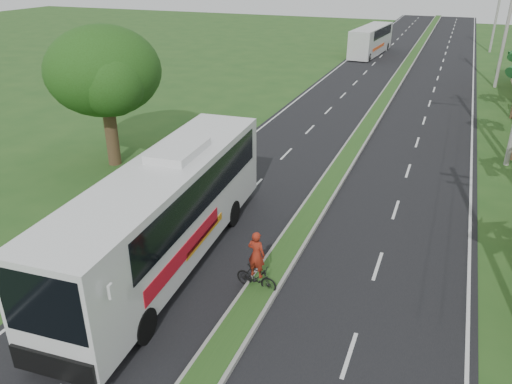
% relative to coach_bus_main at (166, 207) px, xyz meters
% --- Properties ---
extents(ground, '(180.00, 180.00, 0.00)m').
position_rel_coach_bus_main_xyz_m(ground, '(3.92, -2.43, -2.32)').
color(ground, '#264E1C').
rests_on(ground, ground).
extents(road_asphalt, '(14.00, 160.00, 0.02)m').
position_rel_coach_bus_main_xyz_m(road_asphalt, '(3.92, 17.57, -2.31)').
color(road_asphalt, black).
rests_on(road_asphalt, ground).
extents(median_strip, '(1.20, 160.00, 0.18)m').
position_rel_coach_bus_main_xyz_m(median_strip, '(3.92, 17.57, -2.22)').
color(median_strip, gray).
rests_on(median_strip, ground).
extents(lane_edge_left, '(0.12, 160.00, 0.01)m').
position_rel_coach_bus_main_xyz_m(lane_edge_left, '(-2.78, 17.57, -2.32)').
color(lane_edge_left, silver).
rests_on(lane_edge_left, ground).
extents(lane_edge_right, '(0.12, 160.00, 0.01)m').
position_rel_coach_bus_main_xyz_m(lane_edge_right, '(10.62, 17.57, -2.32)').
color(lane_edge_right, silver).
rests_on(lane_edge_right, ground).
extents(shade_tree, '(6.30, 6.00, 7.54)m').
position_rel_coach_bus_main_xyz_m(shade_tree, '(-8.20, 7.59, 2.70)').
color(shade_tree, '#473321').
rests_on(shade_tree, ground).
extents(utility_pole_c, '(1.60, 0.28, 11.00)m').
position_rel_coach_bus_main_xyz_m(utility_pole_c, '(12.42, 35.57, 3.35)').
color(utility_pole_c, gray).
rests_on(utility_pole_c, ground).
extents(utility_pole_d, '(1.60, 0.28, 10.50)m').
position_rel_coach_bus_main_xyz_m(utility_pole_d, '(12.42, 55.57, 3.10)').
color(utility_pole_d, gray).
rests_on(utility_pole_d, ground).
extents(coach_bus_main, '(3.62, 13.23, 4.23)m').
position_rel_coach_bus_main_xyz_m(coach_bus_main, '(0.00, 0.00, 0.00)').
color(coach_bus_main, silver).
rests_on(coach_bus_main, ground).
extents(coach_bus_far, '(3.32, 11.29, 3.24)m').
position_rel_coach_bus_main_xyz_m(coach_bus_far, '(-1.05, 48.37, -0.48)').
color(coach_bus_far, silver).
rests_on(coach_bus_far, ground).
extents(motorcyclist, '(1.60, 0.63, 2.28)m').
position_rel_coach_bus_main_xyz_m(motorcyclist, '(3.70, -0.43, -1.46)').
color(motorcyclist, black).
rests_on(motorcyclist, ground).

